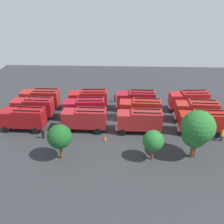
# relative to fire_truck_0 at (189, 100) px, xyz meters

# --- Properties ---
(ground_plane) EXTENTS (65.01, 65.01, 0.00)m
(ground_plane) POSITION_rel_fire_truck_0_xyz_m (14.11, 4.07, -2.15)
(ground_plane) COLOR #2D3033
(fire_truck_0) EXTENTS (7.35, 3.16, 3.88)m
(fire_truck_0) POSITION_rel_fire_truck_0_xyz_m (0.00, 0.00, 0.00)
(fire_truck_0) COLOR #AC181C
(fire_truck_0) RESTS_ON ground
(fire_truck_1) EXTENTS (7.26, 2.91, 3.88)m
(fire_truck_1) POSITION_rel_fire_truck_0_xyz_m (9.75, 0.21, 0.00)
(fire_truck_1) COLOR #A5121E
(fire_truck_1) RESTS_ON ground
(fire_truck_2) EXTENTS (7.32, 3.06, 3.88)m
(fire_truck_2) POSITION_rel_fire_truck_0_xyz_m (18.67, 0.26, 0.00)
(fire_truck_2) COLOR #AA1314
(fire_truck_2) RESTS_ON ground
(fire_truck_3) EXTENTS (7.27, 2.94, 3.88)m
(fire_truck_3) POSITION_rel_fire_truck_0_xyz_m (27.75, 0.25, 0.00)
(fire_truck_3) COLOR #A21E19
(fire_truck_3) RESTS_ON ground
(fire_truck_4) EXTENTS (7.28, 2.96, 3.88)m
(fire_truck_4) POSITION_rel_fire_truck_0_xyz_m (-0.35, 4.28, 0.00)
(fire_truck_4) COLOR #A7221C
(fire_truck_4) RESTS_ON ground
(fire_truck_5) EXTENTS (7.30, 3.00, 3.88)m
(fire_truck_5) POSITION_rel_fire_truck_0_xyz_m (9.22, 4.08, 0.00)
(fire_truck_5) COLOR #AF1F18
(fire_truck_5) RESTS_ON ground
(fire_truck_6) EXTENTS (7.32, 3.08, 3.88)m
(fire_truck_6) POSITION_rel_fire_truck_0_xyz_m (18.87, 4.10, 0.00)
(fire_truck_6) COLOR maroon
(fire_truck_6) RESTS_ON ground
(fire_truck_7) EXTENTS (7.25, 2.89, 3.88)m
(fire_truck_7) POSITION_rel_fire_truck_0_xyz_m (27.92, 4.19, 0.00)
(fire_truck_7) COLOR #A8161F
(fire_truck_7) RESTS_ON ground
(fire_truck_8) EXTENTS (7.29, 2.97, 3.88)m
(fire_truck_8) POSITION_rel_fire_truck_0_xyz_m (-0.19, 8.23, 0.00)
(fire_truck_8) COLOR #AE1910
(fire_truck_8) RESTS_ON ground
(fire_truck_9) EXTENTS (7.24, 2.85, 3.88)m
(fire_truck_9) POSITION_rel_fire_truck_0_xyz_m (9.57, 8.25, 0.00)
(fire_truck_9) COLOR #A52121
(fire_truck_9) RESTS_ON ground
(fire_truck_10) EXTENTS (7.26, 2.89, 3.88)m
(fire_truck_10) POSITION_rel_fire_truck_0_xyz_m (18.33, 8.02, 0.00)
(fire_truck_10) COLOR maroon
(fire_truck_10) RESTS_ON ground
(fire_truck_11) EXTENTS (7.29, 2.98, 3.88)m
(fire_truck_11) POSITION_rel_fire_truck_0_xyz_m (28.24, 8.23, 0.00)
(fire_truck_11) COLOR maroon
(fire_truck_11) RESTS_ON ground
(firefighter_0) EXTENTS (0.47, 0.47, 1.81)m
(firefighter_0) POSITION_rel_fire_truck_0_xyz_m (-2.80, 10.33, -1.13)
(firefighter_0) COLOR black
(firefighter_0) RESTS_ON ground
(firefighter_1) EXTENTS (0.42, 0.27, 1.63)m
(firefighter_1) POSITION_rel_fire_truck_0_xyz_m (24.45, 10.77, -1.25)
(firefighter_1) COLOR black
(firefighter_1) RESTS_ON ground
(firefighter_2) EXTENTS (0.48, 0.37, 1.70)m
(firefighter_2) POSITION_rel_fire_truck_0_xyz_m (18.11, 5.99, -1.20)
(firefighter_2) COLOR black
(firefighter_2) RESTS_ON ground
(firefighter_3) EXTENTS (0.46, 0.47, 1.69)m
(firefighter_3) POSITION_rel_fire_truck_0_xyz_m (13.78, -3.37, -1.21)
(firefighter_3) COLOR black
(firefighter_3) RESTS_ON ground
(tree_0) EXTENTS (4.47, 4.47, 6.94)m
(tree_0) POSITION_rel_fire_truck_0_xyz_m (2.44, 14.51, 2.51)
(tree_0) COLOR brown
(tree_0) RESTS_ON ground
(tree_1) EXTENTS (3.34, 3.34, 5.18)m
(tree_1) POSITION_rel_fire_truck_0_xyz_m (2.75, 14.62, 1.33)
(tree_1) COLOR brown
(tree_1) RESTS_ON ground
(tree_2) EXTENTS (2.82, 2.82, 4.37)m
(tree_2) POSITION_rel_fire_truck_0_xyz_m (8.23, 15.33, 0.79)
(tree_2) COLOR brown
(tree_2) RESTS_ON ground
(tree_3) EXTENTS (3.27, 3.27, 5.07)m
(tree_3) POSITION_rel_fire_truck_0_xyz_m (20.56, 15.55, 1.26)
(tree_3) COLOR brown
(tree_3) RESTS_ON ground
(traffic_cone_0) EXTENTS (0.47, 0.47, 0.67)m
(traffic_cone_0) POSITION_rel_fire_truck_0_xyz_m (0.23, -2.66, -1.82)
(traffic_cone_0) COLOR #F2600C
(traffic_cone_0) RESTS_ON ground
(traffic_cone_1) EXTENTS (0.51, 0.51, 0.72)m
(traffic_cone_1) POSITION_rel_fire_truck_0_xyz_m (14.91, 10.80, -1.79)
(traffic_cone_1) COLOR #F2600C
(traffic_cone_1) RESTS_ON ground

